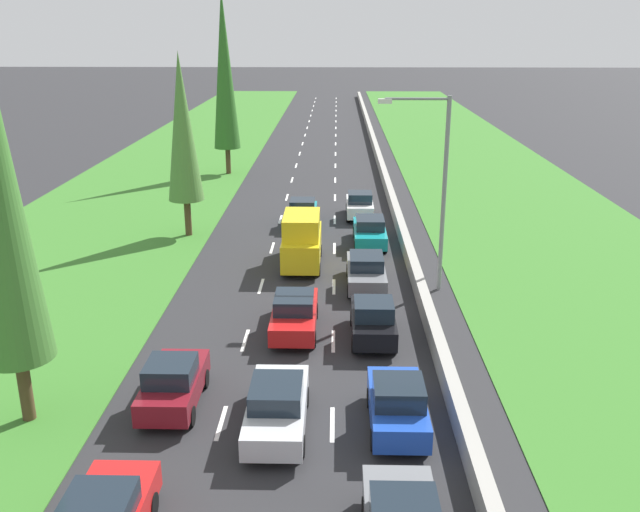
{
  "coord_description": "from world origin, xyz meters",
  "views": [
    {
      "loc": [
        1.81,
        -3.82,
        11.87
      ],
      "look_at": [
        0.99,
        30.74,
        0.3
      ],
      "focal_mm": 38.74,
      "sensor_mm": 36.0,
      "label": 1
    }
  ],
  "objects_px": {
    "silver_sedan_centre_lane": "(277,406)",
    "grey_sedan_right_lane_fourth": "(366,271)",
    "teal_hatchback_centre_lane": "(303,212)",
    "white_hatchback_right_lane": "(360,205)",
    "blue_hatchback_right_lane": "(397,405)",
    "black_hatchback_right_lane": "(373,320)",
    "street_light_mast": "(437,181)",
    "poplar_tree_third": "(224,70)",
    "poplar_tree_second": "(182,128)",
    "red_sedan_centre_lane": "(294,313)",
    "yellow_van_centre_lane": "(302,240)",
    "maroon_hatchback_left_lane": "(173,383)",
    "teal_sedan_right_lane": "(370,231)"
  },
  "relations": [
    {
      "from": "silver_sedan_centre_lane",
      "to": "street_light_mast",
      "type": "bearing_deg",
      "value": 62.49
    },
    {
      "from": "poplar_tree_third",
      "to": "black_hatchback_right_lane",
      "type": "bearing_deg",
      "value": -71.79
    },
    {
      "from": "red_sedan_centre_lane",
      "to": "maroon_hatchback_left_lane",
      "type": "relative_size",
      "value": 1.15
    },
    {
      "from": "black_hatchback_right_lane",
      "to": "white_hatchback_right_lane",
      "type": "bearing_deg",
      "value": 89.87
    },
    {
      "from": "silver_sedan_centre_lane",
      "to": "poplar_tree_third",
      "type": "height_order",
      "value": "poplar_tree_third"
    },
    {
      "from": "yellow_van_centre_lane",
      "to": "street_light_mast",
      "type": "bearing_deg",
      "value": -26.93
    },
    {
      "from": "teal_sedan_right_lane",
      "to": "street_light_mast",
      "type": "xyz_separation_m",
      "value": [
        2.62,
        -6.88,
        4.42
      ]
    },
    {
      "from": "red_sedan_centre_lane",
      "to": "grey_sedan_right_lane_fourth",
      "type": "height_order",
      "value": "same"
    },
    {
      "from": "blue_hatchback_right_lane",
      "to": "teal_sedan_right_lane",
      "type": "bearing_deg",
      "value": 90.02
    },
    {
      "from": "street_light_mast",
      "to": "red_sedan_centre_lane",
      "type": "bearing_deg",
      "value": -141.53
    },
    {
      "from": "yellow_van_centre_lane",
      "to": "street_light_mast",
      "type": "relative_size",
      "value": 0.54
    },
    {
      "from": "poplar_tree_third",
      "to": "poplar_tree_second",
      "type": "bearing_deg",
      "value": -89.0
    },
    {
      "from": "maroon_hatchback_left_lane",
      "to": "poplar_tree_third",
      "type": "distance_m",
      "value": 38.26
    },
    {
      "from": "grey_sedan_right_lane_fourth",
      "to": "white_hatchback_right_lane",
      "type": "bearing_deg",
      "value": 89.61
    },
    {
      "from": "maroon_hatchback_left_lane",
      "to": "black_hatchback_right_lane",
      "type": "bearing_deg",
      "value": 37.77
    },
    {
      "from": "teal_sedan_right_lane",
      "to": "silver_sedan_centre_lane",
      "type": "bearing_deg",
      "value": -100.98
    },
    {
      "from": "poplar_tree_second",
      "to": "street_light_mast",
      "type": "distance_m",
      "value": 15.82
    },
    {
      "from": "teal_hatchback_centre_lane",
      "to": "street_light_mast",
      "type": "distance_m",
      "value": 13.43
    },
    {
      "from": "silver_sedan_centre_lane",
      "to": "yellow_van_centre_lane",
      "type": "relative_size",
      "value": 0.92
    },
    {
      "from": "teal_hatchback_centre_lane",
      "to": "black_hatchback_right_lane",
      "type": "bearing_deg",
      "value": -77.75
    },
    {
      "from": "silver_sedan_centre_lane",
      "to": "maroon_hatchback_left_lane",
      "type": "height_order",
      "value": "maroon_hatchback_left_lane"
    },
    {
      "from": "teal_hatchback_centre_lane",
      "to": "street_light_mast",
      "type": "bearing_deg",
      "value": -58.59
    },
    {
      "from": "black_hatchback_right_lane",
      "to": "teal_hatchback_centre_lane",
      "type": "bearing_deg",
      "value": 102.25
    },
    {
      "from": "silver_sedan_centre_lane",
      "to": "grey_sedan_right_lane_fourth",
      "type": "height_order",
      "value": "same"
    },
    {
      "from": "teal_hatchback_centre_lane",
      "to": "white_hatchback_right_lane",
      "type": "height_order",
      "value": "same"
    },
    {
      "from": "poplar_tree_second",
      "to": "poplar_tree_third",
      "type": "bearing_deg",
      "value": 91.0
    },
    {
      "from": "teal_hatchback_centre_lane",
      "to": "silver_sedan_centre_lane",
      "type": "bearing_deg",
      "value": -89.25
    },
    {
      "from": "blue_hatchback_right_lane",
      "to": "black_hatchback_right_lane",
      "type": "bearing_deg",
      "value": 93.85
    },
    {
      "from": "red_sedan_centre_lane",
      "to": "street_light_mast",
      "type": "xyz_separation_m",
      "value": [
        6.2,
        4.92,
        4.42
      ]
    },
    {
      "from": "blue_hatchback_right_lane",
      "to": "white_hatchback_right_lane",
      "type": "height_order",
      "value": "same"
    },
    {
      "from": "teal_hatchback_centre_lane",
      "to": "street_light_mast",
      "type": "relative_size",
      "value": 0.43
    },
    {
      "from": "white_hatchback_right_lane",
      "to": "red_sedan_centre_lane",
      "type": "bearing_deg",
      "value": -100.2
    },
    {
      "from": "poplar_tree_third",
      "to": "red_sedan_centre_lane",
      "type": "bearing_deg",
      "value": -76.74
    },
    {
      "from": "grey_sedan_right_lane_fourth",
      "to": "white_hatchback_right_lane",
      "type": "xyz_separation_m",
      "value": [
        0.08,
        12.57,
        0.02
      ]
    },
    {
      "from": "teal_hatchback_centre_lane",
      "to": "white_hatchback_right_lane",
      "type": "relative_size",
      "value": 1.0
    },
    {
      "from": "black_hatchback_right_lane",
      "to": "maroon_hatchback_left_lane",
      "type": "distance_m",
      "value": 8.54
    },
    {
      "from": "yellow_van_centre_lane",
      "to": "blue_hatchback_right_lane",
      "type": "height_order",
      "value": "yellow_van_centre_lane"
    },
    {
      "from": "white_hatchback_right_lane",
      "to": "poplar_tree_third",
      "type": "relative_size",
      "value": 0.26
    },
    {
      "from": "poplar_tree_third",
      "to": "grey_sedan_right_lane_fourth",
      "type": "bearing_deg",
      "value": -68.18
    },
    {
      "from": "maroon_hatchback_left_lane",
      "to": "blue_hatchback_right_lane",
      "type": "bearing_deg",
      "value": -9.24
    },
    {
      "from": "teal_hatchback_centre_lane",
      "to": "poplar_tree_second",
      "type": "distance_m",
      "value": 8.96
    },
    {
      "from": "red_sedan_centre_lane",
      "to": "silver_sedan_centre_lane",
      "type": "bearing_deg",
      "value": -90.91
    },
    {
      "from": "white_hatchback_right_lane",
      "to": "poplar_tree_third",
      "type": "bearing_deg",
      "value": 127.75
    },
    {
      "from": "maroon_hatchback_left_lane",
      "to": "red_sedan_centre_lane",
      "type": "bearing_deg",
      "value": 58.54
    },
    {
      "from": "teal_hatchback_centre_lane",
      "to": "maroon_hatchback_left_lane",
      "type": "xyz_separation_m",
      "value": [
        -3.19,
        -21.64,
        0.0
      ]
    },
    {
      "from": "red_sedan_centre_lane",
      "to": "blue_hatchback_right_lane",
      "type": "height_order",
      "value": "blue_hatchback_right_lane"
    },
    {
      "from": "teal_sedan_right_lane",
      "to": "street_light_mast",
      "type": "height_order",
      "value": "street_light_mast"
    },
    {
      "from": "poplar_tree_second",
      "to": "street_light_mast",
      "type": "bearing_deg",
      "value": -32.64
    },
    {
      "from": "yellow_van_centre_lane",
      "to": "teal_sedan_right_lane",
      "type": "height_order",
      "value": "yellow_van_centre_lane"
    },
    {
      "from": "grey_sedan_right_lane_fourth",
      "to": "street_light_mast",
      "type": "xyz_separation_m",
      "value": [
        3.09,
        -0.24,
        4.42
      ]
    }
  ]
}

